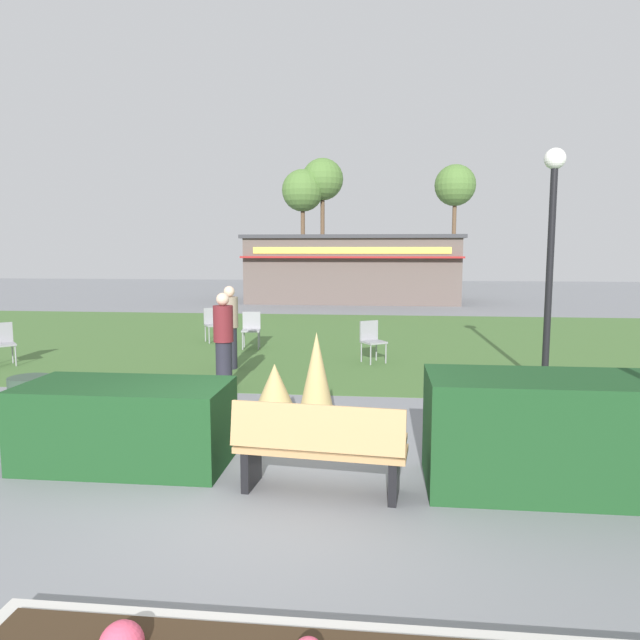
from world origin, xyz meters
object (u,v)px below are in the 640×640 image
at_px(parked_car_center_slot, 388,278).
at_px(parked_car_west_slot, 304,278).
at_px(trash_bin, 31,407).
at_px(tree_right_bg, 455,186).
at_px(cafe_chair_center, 371,338).
at_px(cafe_chair_north, 2,340).
at_px(park_bench, 320,448).
at_px(tree_left_bg, 323,181).
at_px(cafe_chair_west, 251,327).
at_px(person_strolling, 224,341).
at_px(food_kiosk, 353,268).
at_px(lamppost_mid, 551,239).
at_px(person_standing, 230,327).
at_px(cafe_chair_east, 213,322).
at_px(tree_center_bg, 303,191).

bearing_deg(parked_car_center_slot, parked_car_west_slot, 179.94).
xyz_separation_m(trash_bin, tree_right_bg, (9.42, 34.27, 6.29)).
xyz_separation_m(cafe_chair_center, cafe_chair_north, (-7.68, -1.16, 0.00)).
xyz_separation_m(park_bench, tree_left_bg, (-3.46, 34.26, 6.55)).
bearing_deg(cafe_chair_west, cafe_chair_north, -150.58).
bearing_deg(person_strolling, tree_right_bg, 39.66).
height_order(park_bench, trash_bin, park_bench).
distance_m(cafe_chair_west, cafe_chair_center, 3.33).
distance_m(food_kiosk, tree_left_bg, 13.91).
relative_size(lamppost_mid, parked_car_center_slot, 0.95).
relative_size(trash_bin, person_strolling, 0.47).
bearing_deg(parked_car_center_slot, person_standing, -97.92).
height_order(parked_car_west_slot, tree_left_bg, tree_left_bg).
bearing_deg(trash_bin, cafe_chair_north, 127.92).
height_order(food_kiosk, cafe_chair_east, food_kiosk).
relative_size(tree_left_bg, tree_center_bg, 1.10).
xyz_separation_m(cafe_chair_west, tree_left_bg, (-0.87, 25.86, 6.50)).
bearing_deg(tree_left_bg, parked_car_west_slot, -102.41).
height_order(cafe_chair_east, cafe_chair_center, same).
bearing_deg(lamppost_mid, cafe_chair_west, 150.79).
bearing_deg(cafe_chair_north, lamppost_mid, -3.95).
height_order(trash_bin, cafe_chair_north, cafe_chair_north).
xyz_separation_m(cafe_chair_east, tree_right_bg, (9.31, 26.39, 6.16)).
xyz_separation_m(food_kiosk, cafe_chair_center, (1.13, -14.87, -1.01)).
distance_m(lamppost_mid, parked_car_west_slot, 26.82).
distance_m(person_strolling, tree_center_bg, 30.28).
distance_m(tree_left_bg, tree_right_bg, 9.08).
relative_size(trash_bin, parked_car_west_slot, 0.19).
xyz_separation_m(lamppost_mid, tree_center_bg, (-8.24, 28.79, 3.67)).
height_order(cafe_chair_east, tree_right_bg, tree_right_bg).
bearing_deg(cafe_chair_west, cafe_chair_center, -26.71).
bearing_deg(trash_bin, food_kiosk, 81.18).
height_order(person_strolling, tree_center_bg, tree_center_bg).
bearing_deg(food_kiosk, person_standing, -96.16).
bearing_deg(parked_car_west_slot, cafe_chair_west, -85.68).
xyz_separation_m(food_kiosk, person_standing, (-1.71, -15.88, -0.68)).
xyz_separation_m(cafe_chair_north, parked_car_center_slot, (8.27, 24.84, 0.12)).
bearing_deg(trash_bin, person_standing, 72.18).
relative_size(tree_right_bg, tree_center_bg, 1.06).
relative_size(lamppost_mid, food_kiosk, 0.42).
relative_size(trash_bin, tree_right_bg, 0.10).
bearing_deg(food_kiosk, parked_car_center_slot, 78.96).
xyz_separation_m(cafe_chair_east, parked_car_west_slot, (-0.46, 21.32, 0.12)).
bearing_deg(tree_center_bg, lamppost_mid, -74.03).
bearing_deg(tree_left_bg, food_kiosk, -77.75).
bearing_deg(tree_center_bg, cafe_chair_center, -79.19).
bearing_deg(food_kiosk, tree_right_bg, 65.76).
distance_m(trash_bin, cafe_chair_center, 6.99).
bearing_deg(person_strolling, person_standing, 64.68).
bearing_deg(park_bench, tree_right_bg, 81.22).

